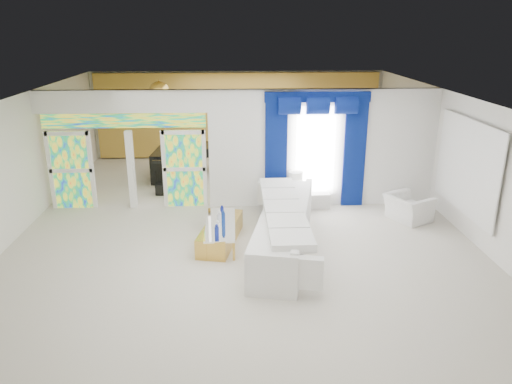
{
  "coord_description": "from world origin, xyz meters",
  "views": [
    {
      "loc": [
        -0.15,
        -11.08,
        4.47
      ],
      "look_at": [
        0.3,
        -1.2,
        1.1
      ],
      "focal_mm": 34.39,
      "sensor_mm": 36.0,
      "label": 1
    }
  ],
  "objects_px": {
    "white_sofa": "(284,229)",
    "armchair": "(408,208)",
    "console_table": "(307,200)",
    "coffee_table": "(221,233)",
    "grand_piano": "(178,163)"
  },
  "relations": [
    {
      "from": "white_sofa",
      "to": "armchair",
      "type": "relative_size",
      "value": 4.45
    },
    {
      "from": "white_sofa",
      "to": "console_table",
      "type": "xyz_separation_m",
      "value": [
        0.82,
        2.35,
        -0.21
      ]
    },
    {
      "from": "armchair",
      "to": "coffee_table",
      "type": "bearing_deg",
      "value": 76.13
    },
    {
      "from": "console_table",
      "to": "armchair",
      "type": "xyz_separation_m",
      "value": [
        2.32,
        -0.97,
        0.12
      ]
    },
    {
      "from": "console_table",
      "to": "armchair",
      "type": "height_order",
      "value": "armchair"
    },
    {
      "from": "white_sofa",
      "to": "armchair",
      "type": "distance_m",
      "value": 3.43
    },
    {
      "from": "coffee_table",
      "to": "armchair",
      "type": "bearing_deg",
      "value": 13.48
    },
    {
      "from": "grand_piano",
      "to": "white_sofa",
      "type": "bearing_deg",
      "value": -57.32
    },
    {
      "from": "grand_piano",
      "to": "console_table",
      "type": "bearing_deg",
      "value": -33.73
    },
    {
      "from": "console_table",
      "to": "grand_piano",
      "type": "xyz_separation_m",
      "value": [
        -3.58,
        2.83,
        0.25
      ]
    },
    {
      "from": "coffee_table",
      "to": "grand_piano",
      "type": "distance_m",
      "value": 5.08
    },
    {
      "from": "white_sofa",
      "to": "armchair",
      "type": "xyz_separation_m",
      "value": [
        3.14,
        1.38,
        -0.09
      ]
    },
    {
      "from": "white_sofa",
      "to": "console_table",
      "type": "height_order",
      "value": "white_sofa"
    },
    {
      "from": "white_sofa",
      "to": "grand_piano",
      "type": "bearing_deg",
      "value": 129.9
    },
    {
      "from": "coffee_table",
      "to": "white_sofa",
      "type": "bearing_deg",
      "value": -12.53
    }
  ]
}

